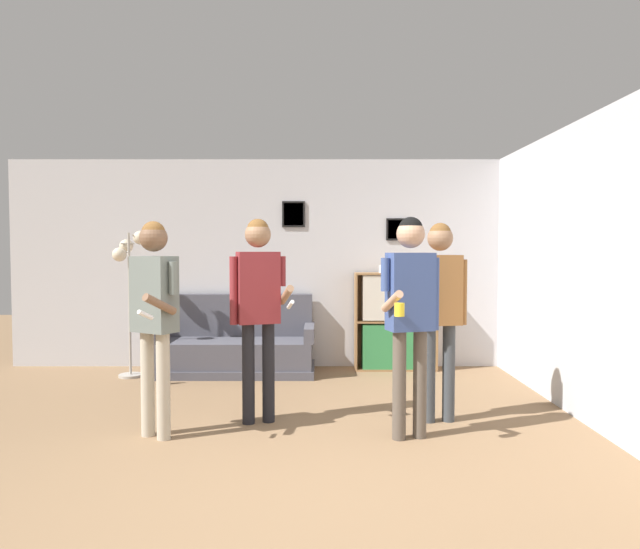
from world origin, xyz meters
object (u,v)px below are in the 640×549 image
person_player_foreground_left (157,304)px  person_watcher_holding_cup (413,301)px  floor_lamp (132,268)px  drinking_cup (385,269)px  person_player_foreground_center (261,296)px  person_spectator_near_bookshelf (442,299)px  bottle_on_floor (168,376)px  couch (237,348)px  bookshelf (398,321)px

person_player_foreground_left → person_watcher_holding_cup: 2.07m
floor_lamp → person_watcher_holding_cup: (3.01, -2.25, -0.19)m
drinking_cup → floor_lamp: bearing=-172.2°
floor_lamp → drinking_cup: bearing=7.8°
floor_lamp → drinking_cup: (3.08, 0.42, -0.02)m
person_player_foreground_left → person_player_foreground_center: size_ratio=0.98×
person_spectator_near_bookshelf → bottle_on_floor: person_spectator_near_bookshelf is taller
couch → person_player_foreground_center: bearing=-75.8°
couch → bookshelf: 2.06m
person_spectator_near_bookshelf → bottle_on_floor: (-2.83, 1.40, -1.01)m
bottle_on_floor → drinking_cup: bearing=17.5°
bookshelf → couch: bearing=-174.7°
person_player_foreground_center → person_spectator_near_bookshelf: bearing=1.2°
bookshelf → person_spectator_near_bookshelf: size_ratio=0.70×
floor_lamp → bottle_on_floor: 1.38m
bookshelf → drinking_cup: drinking_cup is taller
couch → floor_lamp: 1.60m
floor_lamp → person_player_foreground_center: size_ratio=0.97×
couch → drinking_cup: drinking_cup is taller
couch → floor_lamp: (-1.22, -0.23, 1.00)m
couch → drinking_cup: bearing=5.8°
drinking_cup → person_player_foreground_left: bearing=-129.0°
person_player_foreground_left → drinking_cup: (2.13, 2.64, 0.19)m
bottle_on_floor → person_watcher_holding_cup: bearing=-36.7°
person_player_foreground_center → drinking_cup: bearing=59.2°
person_player_foreground_center → bottle_on_floor: person_player_foreground_center is taller
floor_lamp → person_watcher_holding_cup: bearing=-36.7°
bookshelf → bottle_on_floor: 2.89m
person_player_foreground_center → person_watcher_holding_cup: person_player_foreground_center is taller
person_player_foreground_center → person_watcher_holding_cup: 1.34m
couch → person_spectator_near_bookshelf: bearing=-43.6°
bookshelf → person_player_foreground_left: 3.54m
person_watcher_holding_cup → bottle_on_floor: (-2.49, 1.86, -1.03)m
floor_lamp → person_spectator_near_bookshelf: (3.34, -1.79, -0.21)m
couch → bottle_on_floor: 0.96m
bookshelf → floor_lamp: floor_lamp is taller
person_spectator_near_bookshelf → person_watcher_holding_cup: bearing=-125.9°
couch → person_watcher_holding_cup: (1.79, -2.48, 0.81)m
couch → person_player_foreground_left: (-0.28, -2.45, 0.79)m
drinking_cup → person_spectator_near_bookshelf: bearing=-83.1°
person_player_foreground_left → bookshelf: bearing=48.8°
drinking_cup → person_player_foreground_center: bearing=-120.8°
person_watcher_holding_cup → drinking_cup: (0.07, 2.67, 0.17)m
person_spectator_near_bookshelf → bottle_on_floor: 3.31m
couch → drinking_cup: 2.10m
person_watcher_holding_cup → bookshelf: bearing=84.9°
couch → bookshelf: bearing=5.3°
person_player_foreground_left → bottle_on_floor: (-0.42, 1.83, -1.00)m
person_player_foreground_center → bottle_on_floor: bearing=130.5°
floor_lamp → person_spectator_near_bookshelf: person_spectator_near_bookshelf is taller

